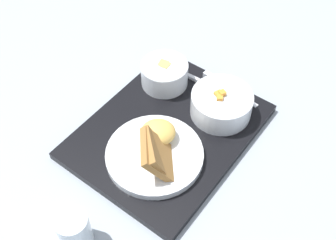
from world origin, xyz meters
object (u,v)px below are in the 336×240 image
Objects in this scene: bowl_salad at (221,103)px; plate_main at (156,151)px; glass_water at (75,232)px; bowl_soup at (164,73)px; spoon at (223,92)px; knife at (220,83)px.

bowl_salad is 0.19m from plate_main.
plate_main is 2.35× the size of glass_water.
glass_water is (0.43, 0.05, -0.01)m from bowl_soup.
bowl_soup reaches higher than spoon.
bowl_soup is 0.15m from spoon.
bowl_soup is at bearing -140.64° from knife.
plate_main is at bearing -83.54° from knife.
spoon is at bearing 102.49° from bowl_soup.
plate_main reaches higher than glass_water.
plate_main is at bearing -21.93° from bowl_salad.
bowl_soup is 1.30× the size of glass_water.
spoon is (-0.23, 0.05, -0.01)m from plate_main.
spoon is at bearing -163.14° from bowl_salad.
glass_water is (0.46, -0.10, 0.01)m from spoon.
knife is 0.49m from glass_water.
spoon is at bearing -38.62° from knife.
spoon is at bearing 166.96° from plate_main.
plate_main is at bearing 169.54° from glass_water.
plate_main is 0.24m from spoon.
knife is 1.03× the size of spoon.
plate_main is 1.32× the size of knife.
knife is at bearing 171.18° from glass_water.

